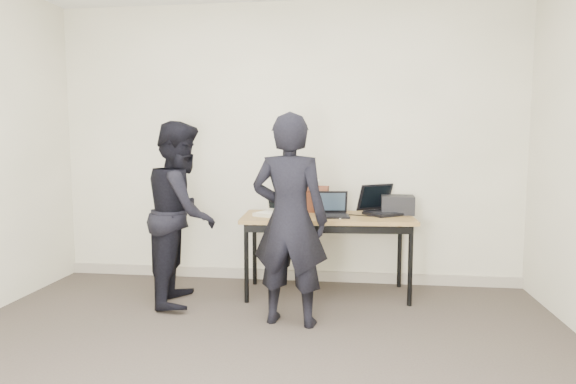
% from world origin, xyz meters
% --- Properties ---
extents(room, '(4.60, 4.60, 2.80)m').
position_xyz_m(room, '(0.00, 0.00, 1.35)').
color(room, '#403730').
rests_on(room, ground).
extents(desk, '(1.54, 0.74, 0.72)m').
position_xyz_m(desk, '(0.43, 1.82, 0.66)').
color(desk, olive).
rests_on(desk, ground).
extents(laptop_beige, '(0.34, 0.34, 0.21)m').
position_xyz_m(laptop_beige, '(-0.05, 1.77, 0.76)').
color(laptop_beige, '#BEB598').
rests_on(laptop_beige, desk).
extents(laptop_center, '(0.31, 0.30, 0.22)m').
position_xyz_m(laptop_center, '(0.47, 1.79, 0.77)').
color(laptop_center, black).
rests_on(laptop_center, desk).
extents(laptop_right, '(0.50, 0.49, 0.27)m').
position_xyz_m(laptop_right, '(0.92, 1.99, 0.78)').
color(laptop_right, black).
rests_on(laptop_right, desk).
extents(leather_satchel, '(0.37, 0.19, 0.25)m').
position_xyz_m(leather_satchel, '(0.24, 2.05, 0.85)').
color(leather_satchel, '#602D19').
rests_on(leather_satchel, desk).
extents(tissue, '(0.14, 0.12, 0.08)m').
position_xyz_m(tissue, '(0.27, 2.05, 1.00)').
color(tissue, white).
rests_on(tissue, leather_satchel).
extents(equipment_box, '(0.30, 0.26, 0.17)m').
position_xyz_m(equipment_box, '(1.05, 2.01, 0.80)').
color(equipment_box, black).
rests_on(equipment_box, desk).
extents(power_brick, '(0.10, 0.07, 0.03)m').
position_xyz_m(power_brick, '(0.20, 1.65, 0.74)').
color(power_brick, black).
rests_on(power_brick, desk).
extents(cables, '(1.15, 0.38, 0.01)m').
position_xyz_m(cables, '(0.51, 1.81, 0.72)').
color(cables, silver).
rests_on(cables, desk).
extents(person_typist, '(0.62, 0.45, 1.59)m').
position_xyz_m(person_typist, '(0.18, 1.10, 0.79)').
color(person_typist, black).
rests_on(person_typist, ground).
extents(person_observer, '(0.70, 0.84, 1.55)m').
position_xyz_m(person_observer, '(-0.80, 1.50, 0.77)').
color(person_observer, black).
rests_on(person_observer, ground).
extents(baseboard, '(4.50, 0.03, 0.10)m').
position_xyz_m(baseboard, '(0.00, 2.23, 0.05)').
color(baseboard, '#A39987').
rests_on(baseboard, ground).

